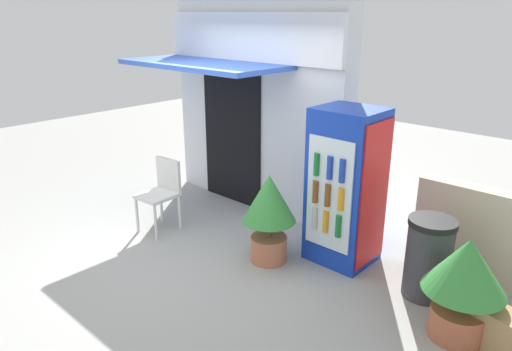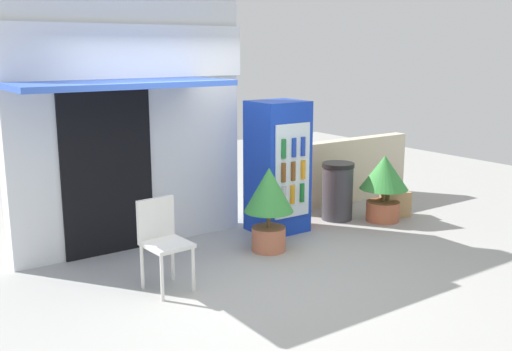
# 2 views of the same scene
# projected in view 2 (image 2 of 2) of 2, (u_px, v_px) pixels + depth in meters

# --- Properties ---
(ground) EXTENTS (16.00, 16.00, 0.00)m
(ground) POSITION_uv_depth(u_px,v_px,m) (236.00, 279.00, 6.16)
(ground) COLOR #A3A39E
(storefront_building) EXTENTS (2.91, 1.33, 2.96)m
(storefront_building) POSITION_uv_depth(u_px,v_px,m) (128.00, 120.00, 6.92)
(storefront_building) COLOR silver
(storefront_building) RESTS_ON ground
(drink_cooler) EXTENTS (0.69, 0.67, 1.71)m
(drink_cooler) POSITION_uv_depth(u_px,v_px,m) (278.00, 167.00, 7.66)
(drink_cooler) COLOR #1438B2
(drink_cooler) RESTS_ON ground
(plastic_chair) EXTENTS (0.44, 0.47, 0.91)m
(plastic_chair) POSITION_uv_depth(u_px,v_px,m) (162.00, 237.00, 5.85)
(plastic_chair) COLOR silver
(plastic_chair) RESTS_ON ground
(potted_plant_near_shop) EXTENTS (0.59, 0.59, 1.01)m
(potted_plant_near_shop) POSITION_uv_depth(u_px,v_px,m) (269.00, 200.00, 6.92)
(potted_plant_near_shop) COLOR #BC6B4C
(potted_plant_near_shop) RESTS_ON ground
(potted_plant_curbside) EXTENTS (0.67, 0.67, 0.92)m
(potted_plant_curbside) POSITION_uv_depth(u_px,v_px,m) (384.00, 181.00, 8.15)
(potted_plant_curbside) COLOR #AD5B3D
(potted_plant_curbside) RESTS_ON ground
(trash_bin) EXTENTS (0.45, 0.45, 0.81)m
(trash_bin) POSITION_uv_depth(u_px,v_px,m) (337.00, 191.00, 8.27)
(trash_bin) COLOR #38383D
(trash_bin) RESTS_ON ground
(stone_boundary_wall) EXTENTS (2.39, 0.21, 0.99)m
(stone_boundary_wall) POSITION_uv_depth(u_px,v_px,m) (347.00, 171.00, 9.20)
(stone_boundary_wall) COLOR beige
(stone_boundary_wall) RESTS_ON ground
(cardboard_box) EXTENTS (0.43, 0.35, 0.36)m
(cardboard_box) POSITION_uv_depth(u_px,v_px,m) (395.00, 204.00, 8.46)
(cardboard_box) COLOR tan
(cardboard_box) RESTS_ON ground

